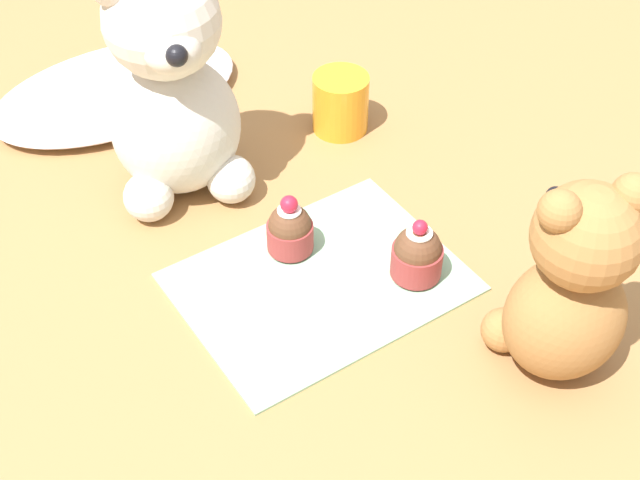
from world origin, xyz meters
TOP-DOWN VIEW (x-y plane):
  - ground_plane at (0.00, 0.00)m, footprint 4.00×4.00m
  - knitted_placemat at (0.00, 0.00)m, footprint 0.26×0.19m
  - tulle_cloth at (-0.03, 0.38)m, footprint 0.30×0.19m
  - teddy_bear_cream at (-0.04, 0.20)m, footprint 0.16×0.15m
  - teddy_bear_tan at (0.11, -0.19)m, footprint 0.12×0.12m
  - cupcake_near_cream_bear at (-0.00, 0.05)m, footprint 0.05×0.05m
  - cupcake_near_tan_bear at (0.08, -0.04)m, footprint 0.05×0.05m
  - juice_glass at (0.16, 0.19)m, footprint 0.06×0.06m

SIDE VIEW (x-z plane):
  - ground_plane at x=0.00m, z-range 0.00..0.00m
  - knitted_placemat at x=0.00m, z-range 0.00..0.01m
  - tulle_cloth at x=-0.03m, z-range 0.00..0.03m
  - cupcake_near_cream_bear at x=0.00m, z-range 0.00..0.06m
  - cupcake_near_tan_bear at x=0.08m, z-range 0.00..0.06m
  - juice_glass at x=0.16m, z-range 0.00..0.07m
  - teddy_bear_tan at x=0.11m, z-range -0.01..0.19m
  - teddy_bear_cream at x=-0.04m, z-range -0.01..0.25m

